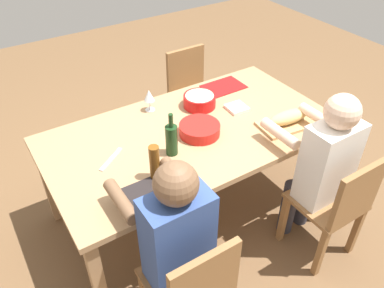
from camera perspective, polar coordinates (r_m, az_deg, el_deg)
ground_plane at (r=3.11m, az=0.00°, el=-9.22°), size 8.00×8.00×0.00m
dining_table at (r=2.67m, az=0.00°, el=0.66°), size 1.96×1.07×0.74m
chair_far_right at (r=3.62m, az=-0.09°, el=7.94°), size 0.40×0.40×0.85m
chair_near_right at (r=2.63m, az=20.55°, el=-8.26°), size 0.40×0.40×0.85m
diner_near_right at (r=2.57m, az=18.55°, el=-2.54°), size 0.41×0.53×1.20m
chair_near_left at (r=2.11m, az=0.16°, el=-20.29°), size 0.40×0.40×0.85m
diner_near_left at (r=2.03m, az=-2.71°, el=-13.32°), size 0.41×0.53×1.20m
serving_bowl_pasta at (r=2.86m, az=1.12°, el=6.46°), size 0.24×0.24×0.09m
serving_bowl_fruit at (r=2.57m, az=1.12°, el=2.26°), size 0.27×0.27×0.08m
cutting_board at (r=2.76m, az=13.78°, el=2.91°), size 0.42×0.26×0.02m
bread_loaf at (r=2.73m, az=13.95°, el=3.86°), size 0.33×0.14×0.09m
wine_bottle at (r=2.37m, az=-3.02°, el=0.71°), size 0.08×0.08×0.29m
beer_bottle at (r=2.21m, az=-5.51°, el=-2.71°), size 0.06×0.06×0.22m
wine_glass at (r=2.80m, az=-6.31°, el=6.97°), size 0.08×0.08×0.17m
placemat_far_right at (r=3.15m, az=4.68°, el=8.39°), size 0.32×0.23×0.01m
placemat_near_left at (r=2.18m, az=-6.75°, el=-7.34°), size 0.32×0.23×0.01m
carving_knife at (r=2.43m, az=-11.79°, el=-2.19°), size 0.20×0.15×0.01m
napkin_stack at (r=2.86m, az=6.59°, el=5.30°), size 0.15×0.15×0.02m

